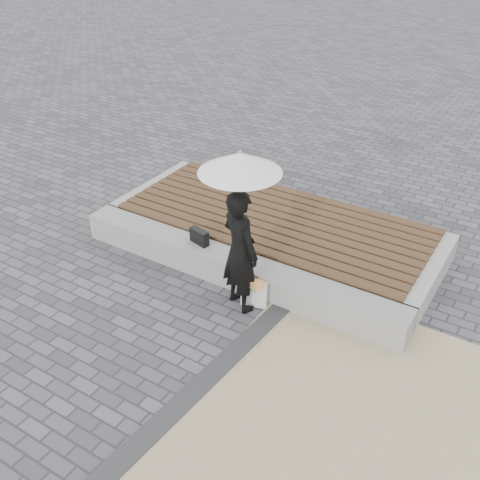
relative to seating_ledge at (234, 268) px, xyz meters
name	(u,v)px	position (x,y,z in m)	size (l,w,h in m)	color
ground	(162,346)	(0.00, -1.60, -0.20)	(80.00, 80.00, 0.00)	#535459
edging_band	(188,397)	(0.75, -2.10, -0.18)	(0.25, 5.20, 0.04)	#303133
seating_ledge	(234,268)	(0.00, 0.00, 0.00)	(5.00, 0.45, 0.40)	gray
timber_platform	(275,230)	(0.00, 1.20, 0.00)	(5.00, 2.00, 0.40)	#9C9C97
timber_decking	(276,218)	(0.00, 1.20, 0.22)	(4.60, 2.00, 0.04)	#503C23
woman	(240,251)	(0.36, -0.41, 0.64)	(0.61, 0.40, 1.68)	black
parasol	(240,163)	(0.36, -0.41, 1.83)	(0.98, 0.98, 1.26)	silver
handbag	(199,237)	(-0.59, 0.03, 0.31)	(0.31, 0.11, 0.22)	black
canvas_tote	(255,293)	(0.52, -0.31, -0.02)	(0.34, 0.14, 0.36)	silver
magazine	(253,283)	(0.52, -0.36, 0.17)	(0.30, 0.22, 0.01)	#E74542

